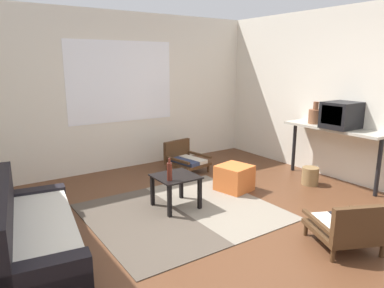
{
  "coord_description": "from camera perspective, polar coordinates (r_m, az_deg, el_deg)",
  "views": [
    {
      "loc": [
        -2.45,
        -2.77,
        1.86
      ],
      "look_at": [
        -0.0,
        0.84,
        0.85
      ],
      "focal_mm": 32.97,
      "sensor_mm": 36.0,
      "label": 1
    }
  ],
  "objects": [
    {
      "name": "glass_bottle",
      "position": [
        4.35,
        -3.66,
        -4.4
      ],
      "size": [
        0.06,
        0.06,
        0.28
      ],
      "color": "#5B2319",
      "rests_on": "coffee_table"
    },
    {
      "name": "console_shelf",
      "position": [
        5.87,
        21.97,
        1.67
      ],
      "size": [
        0.47,
        1.61,
        0.89
      ],
      "color": "#B2AD9E",
      "rests_on": "ground"
    },
    {
      "name": "ground_plane",
      "position": [
        4.14,
        6.72,
        -13.74
      ],
      "size": [
        7.8,
        7.8,
        0.0
      ],
      "primitive_type": "plane",
      "color": "#56331E"
    },
    {
      "name": "crt_television",
      "position": [
        5.76,
        23.1,
        4.34
      ],
      "size": [
        0.54,
        0.44,
        0.39
      ],
      "color": "black",
      "rests_on": "console_shelf"
    },
    {
      "name": "side_wall_right",
      "position": [
        5.98,
        24.94,
        6.99
      ],
      "size": [
        0.12,
        6.6,
        2.7
      ],
      "primitive_type": "cube",
      "color": "silver",
      "rests_on": "ground"
    },
    {
      "name": "coffee_table",
      "position": [
        4.59,
        -2.66,
        -6.27
      ],
      "size": [
        0.53,
        0.52,
        0.44
      ],
      "color": "black",
      "rests_on": "ground"
    },
    {
      "name": "wicker_basket",
      "position": [
        5.79,
        18.57,
        -4.92
      ],
      "size": [
        0.25,
        0.25,
        0.28
      ],
      "primitive_type": "cylinder",
      "color": "olive",
      "rests_on": "ground"
    },
    {
      "name": "couch",
      "position": [
        3.91,
        -24.45,
        -12.85
      ],
      "size": [
        0.98,
        2.02,
        0.72
      ],
      "color": "black",
      "rests_on": "ground"
    },
    {
      "name": "area_rug",
      "position": [
        4.57,
        -1.6,
        -10.89
      ],
      "size": [
        2.24,
        2.04,
        0.01
      ],
      "color": "#4C4238",
      "rests_on": "ground"
    },
    {
      "name": "clay_vase",
      "position": [
        6.04,
        19.29,
        4.35
      ],
      "size": [
        0.21,
        0.21,
        0.35
      ],
      "color": "brown",
      "rests_on": "console_shelf"
    },
    {
      "name": "ottoman_orange",
      "position": [
        5.27,
        6.85,
        -5.5
      ],
      "size": [
        0.53,
        0.53,
        0.38
      ],
      "primitive_type": "cube",
      "rotation": [
        0.0,
        0.0,
        0.22
      ],
      "color": "#D1662D",
      "rests_on": "ground"
    },
    {
      "name": "armchair_striped_foreground",
      "position": [
        3.96,
        23.9,
        -12.22
      ],
      "size": [
        0.81,
        0.82,
        0.55
      ],
      "color": "#472D19",
      "rests_on": "ground"
    },
    {
      "name": "armchair_by_window",
      "position": [
        6.15,
        -1.19,
        -2.34
      ],
      "size": [
        0.67,
        0.71,
        0.51
      ],
      "color": "#472D19",
      "rests_on": "ground"
    },
    {
      "name": "far_wall_with_window",
      "position": [
        6.34,
        -11.47,
        8.24
      ],
      "size": [
        5.6,
        0.13,
        2.7
      ],
      "color": "silver",
      "rests_on": "ground"
    }
  ]
}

